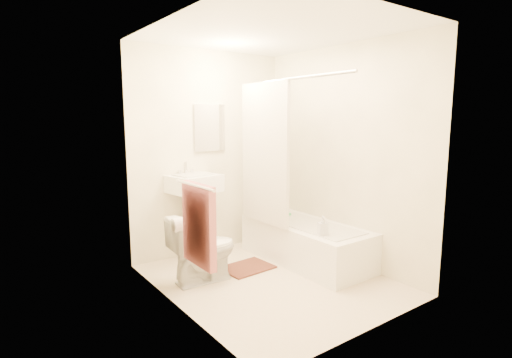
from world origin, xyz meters
TOP-DOWN VIEW (x-y plane):
  - floor at (0.00, 0.00)m, footprint 2.40×2.40m
  - ceiling at (0.00, 0.00)m, footprint 2.40×2.40m
  - wall_back at (0.00, 1.20)m, footprint 2.00×0.02m
  - wall_left at (-1.00, 0.00)m, footprint 0.02×2.40m
  - wall_right at (1.00, 0.00)m, footprint 0.02×2.40m
  - mirror at (0.00, 1.18)m, footprint 0.40×0.03m
  - curtain_rod at (0.30, 0.10)m, footprint 0.03×1.70m
  - shower_curtain at (0.30, 0.50)m, footprint 0.04×0.80m
  - towel_bar at (-0.96, -0.25)m, footprint 0.02×0.60m
  - towel at (-0.93, -0.25)m, footprint 0.06×0.45m
  - toilet_paper at (-0.93, 0.12)m, footprint 0.11×0.12m
  - toilet at (-0.55, 0.39)m, footprint 0.69×0.42m
  - sink at (-0.30, 1.06)m, footprint 0.61×0.52m
  - bathtub at (0.66, 0.20)m, footprint 0.68×1.56m
  - bath_mat at (-0.01, 0.40)m, footprint 0.55×0.43m
  - soap_bottle at (0.47, -0.25)m, footprint 0.12×0.12m
  - scrub_brush at (0.74, 0.65)m, footprint 0.10×0.19m

SIDE VIEW (x-z plane):
  - floor at x=0.00m, z-range 0.00..0.00m
  - bath_mat at x=-0.01m, z-range 0.00..0.02m
  - bathtub at x=0.66m, z-range 0.00..0.44m
  - toilet at x=-0.55m, z-range 0.00..0.66m
  - scrub_brush at x=0.74m, z-range 0.44..0.48m
  - sink at x=-0.30m, z-range 0.00..1.06m
  - soap_bottle at x=0.47m, z-range 0.44..0.64m
  - toilet_paper at x=-0.93m, z-range 0.64..0.76m
  - towel at x=-0.93m, z-range 0.45..1.11m
  - towel_bar at x=-0.96m, z-range 1.09..1.11m
  - wall_back at x=0.00m, z-range 0.00..2.40m
  - wall_left at x=-1.00m, z-range 0.00..2.40m
  - wall_right at x=1.00m, z-range 0.00..2.40m
  - shower_curtain at x=0.30m, z-range 0.44..2.00m
  - mirror at x=0.00m, z-range 1.23..1.77m
  - curtain_rod at x=0.30m, z-range 1.98..2.02m
  - ceiling at x=0.00m, z-range 2.40..2.40m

